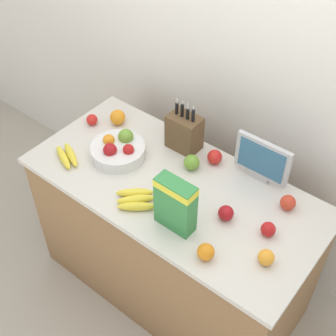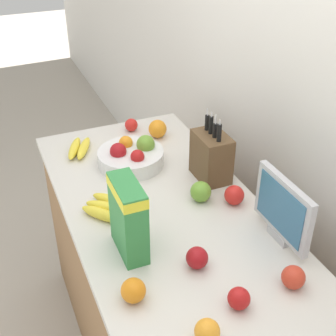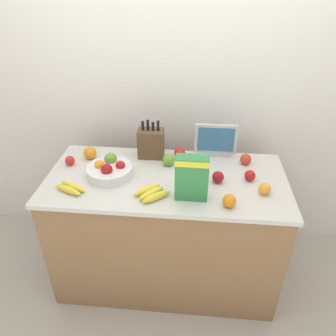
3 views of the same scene
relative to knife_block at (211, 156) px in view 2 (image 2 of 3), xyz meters
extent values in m
cube|color=silver|center=(0.13, 0.32, 0.30)|extent=(9.00, 0.06, 2.60)
cube|color=olive|center=(0.13, -0.26, -0.57)|extent=(1.51, 0.70, 0.87)
cube|color=beige|center=(0.13, -0.26, -0.12)|extent=(1.54, 0.73, 0.03)
cube|color=brown|center=(0.00, 0.00, 0.00)|extent=(0.18, 0.12, 0.20)
cylinder|color=black|center=(-0.05, 0.00, 0.13)|extent=(0.02, 0.02, 0.07)
cube|color=silver|center=(-0.05, 0.00, 0.18)|extent=(0.01, 0.00, 0.03)
cylinder|color=black|center=(-0.02, 0.00, 0.14)|extent=(0.02, 0.02, 0.07)
cube|color=silver|center=(-0.02, 0.00, 0.18)|extent=(0.01, 0.00, 0.02)
cylinder|color=black|center=(0.02, 0.00, 0.13)|extent=(0.02, 0.02, 0.06)
cube|color=silver|center=(0.02, 0.00, 0.18)|extent=(0.01, 0.00, 0.04)
cylinder|color=black|center=(0.05, 0.00, 0.13)|extent=(0.02, 0.02, 0.07)
cube|color=silver|center=(0.05, 0.00, 0.18)|extent=(0.01, 0.00, 0.02)
cube|color=#B7B7BC|center=(0.45, 0.04, -0.09)|extent=(0.10, 0.03, 0.03)
cube|color=#B7B7BC|center=(0.45, 0.04, 0.03)|extent=(0.29, 0.02, 0.21)
cube|color=#33668C|center=(0.45, 0.03, 0.03)|extent=(0.25, 0.00, 0.18)
cube|color=#338442|center=(0.30, -0.46, 0.03)|extent=(0.19, 0.08, 0.27)
cube|color=yellow|center=(0.30, -0.46, 0.14)|extent=(0.19, 0.08, 0.04)
cylinder|color=silver|center=(-0.23, -0.28, -0.07)|extent=(0.29, 0.29, 0.07)
sphere|color=red|center=(-0.16, -0.27, -0.03)|extent=(0.06, 0.06, 0.06)
sphere|color=#6B9E33|center=(-0.24, -0.20, -0.02)|extent=(0.08, 0.08, 0.08)
sphere|color=orange|center=(-0.29, -0.28, -0.03)|extent=(0.06, 0.06, 0.06)
sphere|color=#A31419|center=(-0.23, -0.33, -0.02)|extent=(0.07, 0.07, 0.07)
ellipsoid|color=yellow|center=(0.10, -0.50, -0.08)|extent=(0.17, 0.15, 0.04)
ellipsoid|color=yellow|center=(0.07, -0.47, -0.08)|extent=(0.16, 0.16, 0.04)
ellipsoid|color=yellow|center=(0.03, -0.44, -0.08)|extent=(0.17, 0.15, 0.04)
ellipsoid|color=yellow|center=(-0.42, -0.44, -0.08)|extent=(0.19, 0.13, 0.04)
ellipsoid|color=yellow|center=(-0.43, -0.48, -0.08)|extent=(0.20, 0.12, 0.04)
sphere|color=red|center=(0.65, -0.05, -0.07)|extent=(0.08, 0.08, 0.08)
sphere|color=red|center=(0.66, -0.25, -0.07)|extent=(0.07, 0.07, 0.07)
sphere|color=red|center=(-0.53, -0.17, -0.07)|extent=(0.06, 0.06, 0.06)
sphere|color=red|center=(0.20, 0.00, -0.06)|extent=(0.08, 0.08, 0.08)
sphere|color=#6B9E33|center=(0.13, -0.11, -0.06)|extent=(0.08, 0.08, 0.08)
sphere|color=#A31419|center=(0.46, -0.29, -0.07)|extent=(0.07, 0.07, 0.07)
sphere|color=orange|center=(0.51, -0.52, -0.07)|extent=(0.08, 0.08, 0.08)
sphere|color=orange|center=(-0.42, -0.07, -0.06)|extent=(0.09, 0.09, 0.09)
sphere|color=orange|center=(0.73, -0.39, -0.07)|extent=(0.07, 0.07, 0.07)
camera|label=1|loc=(1.13, -1.56, 1.58)|focal=50.00mm
camera|label=2|loc=(1.46, -0.81, 0.99)|focal=50.00mm
camera|label=3|loc=(0.31, -2.00, 1.06)|focal=35.00mm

